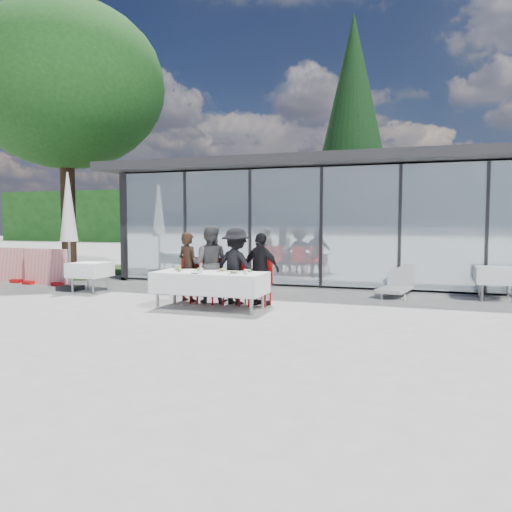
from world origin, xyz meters
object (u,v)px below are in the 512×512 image
(folded_eyeglasses, at_px, (195,273))
(lounger, at_px, (397,285))
(spare_table_right, at_px, (496,276))
(deciduous_tree, at_px, (65,86))
(diner_c, at_px, (236,266))
(diner_chair_b, at_px, (210,278))
(diner_chair_a, at_px, (188,277))
(conifer_tree, at_px, (353,122))
(juice_bottle, at_px, (179,268))
(diner_chair_c, at_px, (236,279))
(market_umbrella, at_px, (68,214))
(spare_table_left, at_px, (90,270))
(dining_table, at_px, (210,283))
(diner_a, at_px, (188,267))
(plate_d, at_px, (248,271))
(diner_chair_d, at_px, (261,280))
(plate_a, at_px, (178,269))
(plate_b, at_px, (200,270))
(spare_chair_b, at_px, (439,271))
(plate_c, at_px, (222,270))
(diner_b, at_px, (210,264))
(diner_d, at_px, (261,269))
(plate_extra, at_px, (234,273))

(folded_eyeglasses, xyz_separation_m, lounger, (3.60, 3.49, -0.50))
(spare_table_right, distance_m, deciduous_tree, 15.02)
(diner_c, bearing_deg, diner_chair_b, 15.29)
(diner_chair_b, bearing_deg, diner_chair_a, 180.00)
(diner_chair_a, relative_size, diner_chair_b, 1.00)
(lounger, xyz_separation_m, conifer_tree, (-2.45, 9.44, 5.73))
(juice_bottle, bearing_deg, spare_table_right, 27.71)
(diner_c, distance_m, conifer_tree, 12.90)
(diner_chair_c, xyz_separation_m, market_umbrella, (-4.76, 0.55, 1.41))
(spare_table_left, xyz_separation_m, conifer_tree, (4.85, 11.28, 5.43))
(dining_table, xyz_separation_m, diner_a, (-0.86, 0.76, 0.23))
(dining_table, relative_size, diner_a, 1.48)
(plate_d, bearing_deg, lounger, 47.33)
(diner_chair_d, bearing_deg, plate_a, -156.83)
(diner_chair_a, height_order, plate_b, diner_chair_a)
(diner_chair_d, bearing_deg, spare_chair_b, 41.68)
(diner_a, bearing_deg, plate_d, 179.18)
(plate_d, xyz_separation_m, deciduous_tree, (-8.75, 5.37, 5.71))
(plate_c, height_order, market_umbrella, market_umbrella)
(plate_b, xyz_separation_m, juice_bottle, (-0.32, -0.29, 0.04))
(diner_b, xyz_separation_m, diner_c, (0.61, 0.00, -0.03))
(diner_b, height_order, plate_b, diner_b)
(diner_chair_d, height_order, market_umbrella, market_umbrella)
(diner_a, xyz_separation_m, diner_chair_b, (0.52, -0.01, -0.23))
(plate_a, height_order, deciduous_tree, deciduous_tree)
(spare_chair_b, bearing_deg, folded_eyeglasses, -136.61)
(diner_a, relative_size, plate_b, 6.04)
(diner_d, distance_m, diner_chair_d, 0.23)
(plate_extra, relative_size, market_umbrella, 0.08)
(spare_table_left, bearing_deg, plate_d, -13.36)
(market_umbrella, bearing_deg, diner_a, -8.51)
(plate_a, bearing_deg, diner_chair_b, 58.62)
(plate_d, height_order, market_umbrella, market_umbrella)
(market_umbrella, bearing_deg, diner_chair_b, -7.59)
(plate_a, xyz_separation_m, spare_table_left, (-3.10, 1.20, -0.22))
(deciduous_tree, bearing_deg, folded_eyeglasses, -37.06)
(folded_eyeglasses, height_order, conifer_tree, conifer_tree)
(diner_b, distance_m, diner_d, 1.18)
(diner_chair_b, relative_size, conifer_tree, 0.09)
(plate_b, height_order, plate_d, same)
(market_umbrella, relative_size, lounger, 2.11)
(diner_c, xyz_separation_m, plate_extra, (0.31, -0.93, -0.04))
(diner_chair_a, xyz_separation_m, plate_d, (1.61, -0.57, 0.24))
(spare_table_right, bearing_deg, plate_b, -153.21)
(diner_chair_c, xyz_separation_m, folded_eyeglasses, (-0.42, -1.13, 0.22))
(folded_eyeglasses, bearing_deg, diner_chair_b, 99.47)
(dining_table, height_order, plate_a, plate_a)
(diner_c, bearing_deg, diner_d, -165.66)
(spare_table_right, bearing_deg, plate_extra, -146.60)
(lounger, bearing_deg, dining_table, -137.97)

